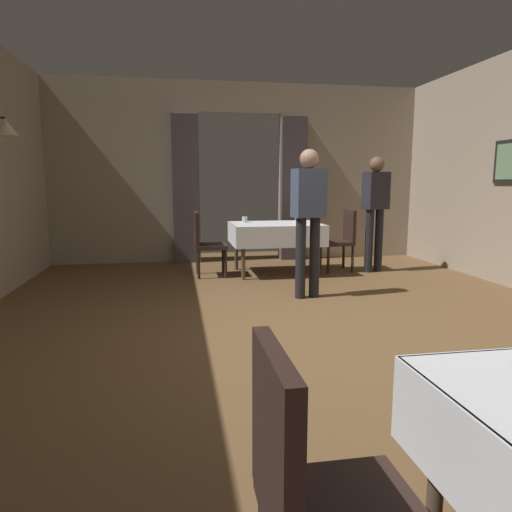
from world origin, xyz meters
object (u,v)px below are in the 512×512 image
at_px(person_diner_standing_aside, 308,211).
at_px(flower_vase_mid, 298,218).
at_px(chair_mid_right, 342,237).
at_px(chair_mid_left, 205,241).
at_px(chair_near_left, 317,496).
at_px(glass_mid_c, 245,219).
at_px(glass_mid_b, 299,219).
at_px(person_waiter_by_doorway, 375,204).
at_px(dining_table_mid, 276,230).

bearing_deg(person_diner_standing_aside, flower_vase_mid, 80.48).
distance_m(chair_mid_right, chair_mid_left, 2.09).
distance_m(chair_near_left, chair_mid_right, 5.98).
xyz_separation_m(chair_mid_left, glass_mid_c, (0.61, 0.26, 0.28)).
bearing_deg(glass_mid_c, person_diner_standing_aside, -74.07).
bearing_deg(glass_mid_b, glass_mid_c, 175.33).
xyz_separation_m(chair_mid_right, person_waiter_by_doorway, (0.45, -0.16, 0.51)).
bearing_deg(dining_table_mid, chair_mid_right, 2.49).
relative_size(chair_mid_right, glass_mid_c, 10.33).
distance_m(glass_mid_b, person_diner_standing_aside, 1.70).
distance_m(chair_near_left, flower_vase_mid, 5.53).
bearing_deg(person_waiter_by_doorway, chair_near_left, -115.40).
bearing_deg(chair_mid_right, person_diner_standing_aside, -122.68).
bearing_deg(flower_vase_mid, chair_mid_right, 17.66).
relative_size(chair_mid_left, glass_mid_b, 10.80).
bearing_deg(chair_near_left, chair_mid_left, 89.58).
bearing_deg(dining_table_mid, flower_vase_mid, -35.84).
xyz_separation_m(dining_table_mid, flower_vase_mid, (0.28, -0.20, 0.19)).
relative_size(glass_mid_b, person_diner_standing_aside, 0.05).
height_order(dining_table_mid, glass_mid_b, glass_mid_b).
xyz_separation_m(glass_mid_b, person_diner_standing_aside, (-0.33, -1.65, 0.23)).
relative_size(chair_near_left, glass_mid_c, 10.33).
height_order(chair_mid_left, glass_mid_c, chair_mid_left).
bearing_deg(chair_near_left, dining_table_mid, 78.94).
height_order(chair_near_left, glass_mid_c, chair_near_left).
distance_m(dining_table_mid, chair_mid_left, 1.05).
bearing_deg(glass_mid_b, person_diner_standing_aside, -101.38).
bearing_deg(person_diner_standing_aside, dining_table_mid, 92.29).
bearing_deg(flower_vase_mid, chair_near_left, -104.27).
distance_m(chair_near_left, glass_mid_b, 5.90).
bearing_deg(person_diner_standing_aside, glass_mid_c, 105.93).
distance_m(chair_near_left, person_diner_standing_aside, 4.25).
bearing_deg(chair_mid_left, person_waiter_by_doorway, -1.82).
distance_m(chair_mid_left, glass_mid_b, 1.47).
xyz_separation_m(glass_mid_c, person_diner_standing_aside, (0.49, -1.72, 0.23)).
relative_size(chair_near_left, chair_mid_left, 1.00).
xyz_separation_m(person_waiter_by_doorway, person_diner_standing_aside, (-1.44, -1.38, 0.00)).
distance_m(dining_table_mid, chair_mid_right, 1.05).
height_order(chair_mid_right, glass_mid_b, chair_mid_right).
bearing_deg(dining_table_mid, glass_mid_c, 152.34).
xyz_separation_m(chair_near_left, chair_mid_left, (0.04, 5.51, 0.00)).
xyz_separation_m(dining_table_mid, person_diner_standing_aside, (0.06, -1.49, 0.37)).
relative_size(chair_mid_right, person_waiter_by_doorway, 0.54).
bearing_deg(glass_mid_c, dining_table_mid, -27.66).
xyz_separation_m(chair_near_left, chair_mid_right, (2.13, 5.59, 0.00)).
height_order(chair_mid_right, person_waiter_by_doorway, person_waiter_by_doorway).
distance_m(chair_near_left, glass_mid_c, 5.82).
distance_m(chair_near_left, person_waiter_by_doorway, 6.04).
relative_size(chair_near_left, chair_mid_right, 1.00).
bearing_deg(chair_mid_right, person_waiter_by_doorway, -19.51).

